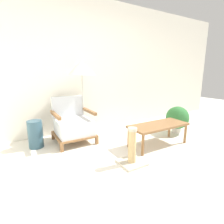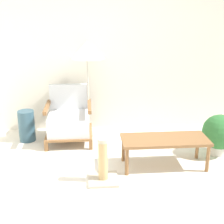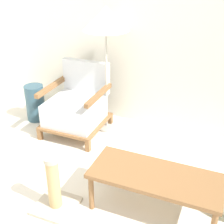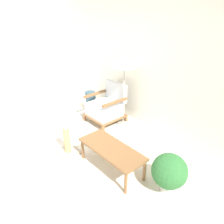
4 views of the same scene
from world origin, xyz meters
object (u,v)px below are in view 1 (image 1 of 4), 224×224
Objects in this scene: armchair at (73,124)px; vase at (35,134)px; floor_lamp at (82,70)px; scratching_post at (132,151)px; potted_plant at (177,118)px; coffee_table at (158,127)px.

armchair is 0.64m from vase.
vase is at bearing -170.18° from floor_lamp.
scratching_post is (1.06, -1.25, -0.05)m from vase.
floor_lamp is at bearing 36.74° from armchair.
potted_plant is 1.68m from scratching_post.
floor_lamp reaches higher than coffee_table.
vase is at bearing 174.88° from armchair.
floor_lamp is 1.37× the size of coffee_table.
armchair is 2.11m from potted_plant.
scratching_post is at bearing -49.76° from vase.
coffee_table is 2.03× the size of scratching_post.
scratching_post is at bearing -70.14° from armchair.
armchair is 0.56× the size of floor_lamp.
coffee_table is at bearing -27.69° from vase.
floor_lamp is at bearing 9.82° from vase.
scratching_post is at bearing -159.29° from coffee_table.
potted_plant is (2.64, -0.69, 0.08)m from vase.
scratching_post is (0.43, -1.19, -0.14)m from armchair.
vase is 1.64m from scratching_post.
vase is at bearing 152.31° from coffee_table.
vase is 2.73m from potted_plant.
potted_plant is at bearing -17.39° from armchair.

